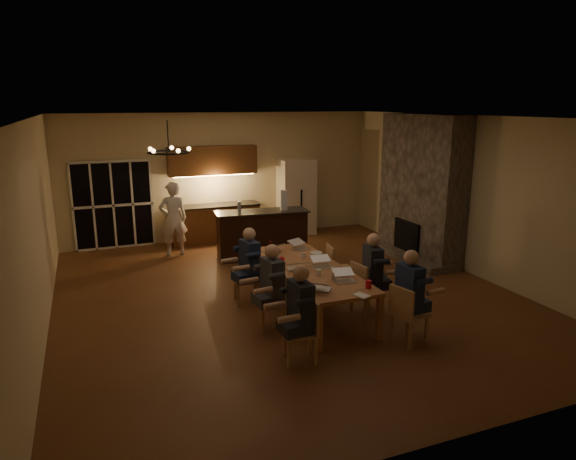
% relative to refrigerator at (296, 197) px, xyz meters
% --- Properties ---
extents(floor, '(9.00, 9.00, 0.00)m').
position_rel_refrigerator_xyz_m(floor, '(-1.90, -4.15, -1.00)').
color(floor, brown).
rests_on(floor, ground).
extents(back_wall, '(8.00, 0.04, 3.20)m').
position_rel_refrigerator_xyz_m(back_wall, '(-1.90, 0.37, 0.60)').
color(back_wall, '#C7B78D').
rests_on(back_wall, ground).
extents(left_wall, '(0.04, 9.00, 3.20)m').
position_rel_refrigerator_xyz_m(left_wall, '(-5.92, -4.15, 0.60)').
color(left_wall, '#C7B78D').
rests_on(left_wall, ground).
extents(right_wall, '(0.04, 9.00, 3.20)m').
position_rel_refrigerator_xyz_m(right_wall, '(2.12, -4.15, 0.60)').
color(right_wall, '#C7B78D').
rests_on(right_wall, ground).
extents(ceiling, '(8.00, 9.00, 0.04)m').
position_rel_refrigerator_xyz_m(ceiling, '(-1.90, -4.15, 2.22)').
color(ceiling, white).
rests_on(ceiling, back_wall).
extents(french_doors, '(1.86, 0.08, 2.10)m').
position_rel_refrigerator_xyz_m(french_doors, '(-4.60, 0.32, 0.05)').
color(french_doors, black).
rests_on(french_doors, ground).
extents(fireplace, '(0.58, 2.50, 3.20)m').
position_rel_refrigerator_xyz_m(fireplace, '(1.80, -2.95, 0.60)').
color(fireplace, '#6F6157').
rests_on(fireplace, ground).
extents(kitchenette, '(2.24, 0.68, 2.40)m').
position_rel_refrigerator_xyz_m(kitchenette, '(-2.20, 0.05, 0.20)').
color(kitchenette, brown).
rests_on(kitchenette, ground).
extents(refrigerator, '(0.90, 0.68, 2.00)m').
position_rel_refrigerator_xyz_m(refrigerator, '(0.00, 0.00, 0.00)').
color(refrigerator, '#EEE3C7').
rests_on(refrigerator, ground).
extents(dining_table, '(1.10, 3.00, 0.75)m').
position_rel_refrigerator_xyz_m(dining_table, '(-1.78, -4.89, -0.62)').
color(dining_table, '#A96B43').
rests_on(dining_table, ground).
extents(bar_island, '(2.14, 0.90, 1.08)m').
position_rel_refrigerator_xyz_m(bar_island, '(-1.55, -1.72, -0.46)').
color(bar_island, black).
rests_on(bar_island, ground).
extents(chair_left_near, '(0.51, 0.51, 0.89)m').
position_rel_refrigerator_xyz_m(chair_left_near, '(-2.63, -6.50, -0.55)').
color(chair_left_near, tan).
rests_on(chair_left_near, ground).
extents(chair_left_mid, '(0.54, 0.54, 0.89)m').
position_rel_refrigerator_xyz_m(chair_left_mid, '(-2.61, -5.38, -0.55)').
color(chair_left_mid, tan).
rests_on(chair_left_mid, ground).
extents(chair_left_far, '(0.49, 0.49, 0.89)m').
position_rel_refrigerator_xyz_m(chair_left_far, '(-2.69, -4.22, -0.55)').
color(chair_left_far, tan).
rests_on(chair_left_far, ground).
extents(chair_right_near, '(0.54, 0.54, 0.89)m').
position_rel_refrigerator_xyz_m(chair_right_near, '(-0.92, -6.56, -0.55)').
color(chair_right_near, tan).
rests_on(chair_right_near, ground).
extents(chair_right_mid, '(0.50, 0.50, 0.89)m').
position_rel_refrigerator_xyz_m(chair_right_mid, '(-0.94, -5.38, -0.55)').
color(chair_right_mid, tan).
rests_on(chair_right_mid, ground).
extents(chair_right_far, '(0.51, 0.51, 0.89)m').
position_rel_refrigerator_xyz_m(chair_right_far, '(-0.90, -4.31, -0.55)').
color(chair_right_far, tan).
rests_on(chair_right_far, ground).
extents(person_left_near, '(0.63, 0.63, 1.38)m').
position_rel_refrigerator_xyz_m(person_left_near, '(-2.63, -6.52, -0.31)').
color(person_left_near, '#22252C').
rests_on(person_left_near, ground).
extents(person_right_near, '(0.64, 0.64, 1.38)m').
position_rel_refrigerator_xyz_m(person_right_near, '(-0.87, -6.45, -0.31)').
color(person_right_near, '#1B2B45').
rests_on(person_right_near, ground).
extents(person_left_mid, '(0.67, 0.67, 1.38)m').
position_rel_refrigerator_xyz_m(person_left_mid, '(-2.64, -5.43, -0.31)').
color(person_left_mid, '#393F44').
rests_on(person_left_mid, ground).
extents(person_right_mid, '(0.70, 0.70, 1.38)m').
position_rel_refrigerator_xyz_m(person_right_mid, '(-0.88, -5.41, -0.31)').
color(person_right_mid, '#22252C').
rests_on(person_right_mid, ground).
extents(person_left_far, '(0.68, 0.68, 1.38)m').
position_rel_refrigerator_xyz_m(person_left_far, '(-2.65, -4.30, -0.31)').
color(person_left_far, '#1B2B45').
rests_on(person_left_far, ground).
extents(standing_person, '(0.64, 0.43, 1.72)m').
position_rel_refrigerator_xyz_m(standing_person, '(-3.38, -0.81, -0.14)').
color(standing_person, white).
rests_on(standing_person, ground).
extents(chandelier, '(0.61, 0.61, 0.03)m').
position_rel_refrigerator_xyz_m(chandelier, '(-4.00, -4.87, 1.75)').
color(chandelier, black).
rests_on(chandelier, ceiling).
extents(laptop_a, '(0.42, 0.42, 0.23)m').
position_rel_refrigerator_xyz_m(laptop_a, '(-2.06, -5.90, -0.14)').
color(laptop_a, silver).
rests_on(laptop_a, dining_table).
extents(laptop_b, '(0.36, 0.33, 0.23)m').
position_rel_refrigerator_xyz_m(laptop_b, '(-1.56, -5.74, -0.14)').
color(laptop_b, silver).
rests_on(laptop_b, dining_table).
extents(laptop_c, '(0.33, 0.30, 0.23)m').
position_rel_refrigerator_xyz_m(laptop_c, '(-2.02, -4.87, -0.14)').
color(laptop_c, silver).
rests_on(laptop_c, dining_table).
extents(laptop_d, '(0.35, 0.31, 0.23)m').
position_rel_refrigerator_xyz_m(laptop_d, '(-1.58, -4.96, -0.14)').
color(laptop_d, silver).
rests_on(laptop_d, dining_table).
extents(laptop_e, '(0.39, 0.37, 0.23)m').
position_rel_refrigerator_xyz_m(laptop_e, '(-2.05, -3.74, -0.14)').
color(laptop_e, silver).
rests_on(laptop_e, dining_table).
extents(laptop_f, '(0.41, 0.39, 0.23)m').
position_rel_refrigerator_xyz_m(laptop_f, '(-1.50, -3.84, -0.14)').
color(laptop_f, silver).
rests_on(laptop_f, dining_table).
extents(mug_front, '(0.08, 0.08, 0.10)m').
position_rel_refrigerator_xyz_m(mug_front, '(-1.81, -5.32, -0.20)').
color(mug_front, white).
rests_on(mug_front, dining_table).
extents(mug_mid, '(0.07, 0.07, 0.10)m').
position_rel_refrigerator_xyz_m(mug_mid, '(-1.68, -4.37, -0.20)').
color(mug_mid, white).
rests_on(mug_mid, dining_table).
extents(mug_back, '(0.07, 0.07, 0.10)m').
position_rel_refrigerator_xyz_m(mug_back, '(-2.10, -4.07, -0.20)').
color(mug_back, white).
rests_on(mug_back, dining_table).
extents(redcup_near, '(0.09, 0.09, 0.12)m').
position_rel_refrigerator_xyz_m(redcup_near, '(-1.37, -6.12, -0.19)').
color(redcup_near, '#B30B19').
rests_on(redcup_near, dining_table).
extents(redcup_mid, '(0.09, 0.09, 0.12)m').
position_rel_refrigerator_xyz_m(redcup_mid, '(-2.15, -4.54, -0.19)').
color(redcup_mid, '#B30B19').
rests_on(redcup_mid, dining_table).
extents(can_silver, '(0.06, 0.06, 0.12)m').
position_rel_refrigerator_xyz_m(can_silver, '(-1.69, -5.61, -0.19)').
color(can_silver, '#B2B2B7').
rests_on(can_silver, dining_table).
extents(can_cola, '(0.06, 0.06, 0.12)m').
position_rel_refrigerator_xyz_m(can_cola, '(-1.97, -3.49, -0.19)').
color(can_cola, '#3F0F0C').
rests_on(can_cola, dining_table).
extents(plate_near, '(0.23, 0.23, 0.02)m').
position_rel_refrigerator_xyz_m(plate_near, '(-1.43, -5.43, -0.24)').
color(plate_near, white).
rests_on(plate_near, dining_table).
extents(plate_left, '(0.26, 0.26, 0.02)m').
position_rel_refrigerator_xyz_m(plate_left, '(-2.09, -5.87, -0.24)').
color(plate_left, white).
rests_on(plate_left, dining_table).
extents(plate_far, '(0.23, 0.23, 0.02)m').
position_rel_refrigerator_xyz_m(plate_far, '(-1.33, -4.18, -0.24)').
color(plate_far, white).
rests_on(plate_far, dining_table).
extents(notepad, '(0.22, 0.26, 0.01)m').
position_rel_refrigerator_xyz_m(notepad, '(-1.61, -6.35, -0.24)').
color(notepad, white).
rests_on(notepad, dining_table).
extents(bar_bottle, '(0.08, 0.08, 0.24)m').
position_rel_refrigerator_xyz_m(bar_bottle, '(-2.06, -1.68, 0.20)').
color(bar_bottle, '#99999E').
rests_on(bar_bottle, bar_island).
extents(bar_blender, '(0.17, 0.17, 0.44)m').
position_rel_refrigerator_xyz_m(bar_blender, '(-1.04, -1.78, 0.30)').
color(bar_blender, silver).
rests_on(bar_blender, bar_island).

